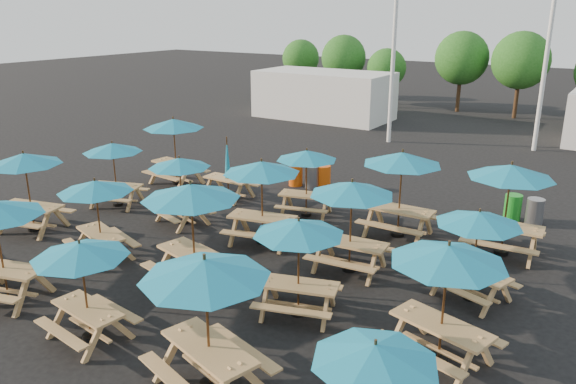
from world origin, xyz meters
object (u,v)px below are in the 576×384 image
Objects in this scene: picnic_unit_6 at (180,167)px; picnic_unit_11 at (307,159)px; picnic_unit_5 at (96,191)px; picnic_unit_13 at (299,233)px; picnic_unit_18 at (478,223)px; waste_bin_1 at (312,177)px; picnic_unit_10 at (262,172)px; waste_bin_3 at (513,207)px; picnic_unit_15 at (402,163)px; picnic_unit_14 at (352,194)px; picnic_unit_3 at (174,128)px; waste_bin_4 at (535,212)px; picnic_unit_1 at (25,164)px; waste_bin_0 at (296,175)px; picnic_unit_9 at (191,198)px; picnic_unit_19 at (510,177)px; picnic_unit_12 at (205,277)px; picnic_unit_2 at (113,151)px; picnic_unit_8 at (81,256)px; picnic_unit_7 at (228,173)px; waste_bin_2 at (324,177)px; picnic_unit_16 at (375,360)px; picnic_unit_17 at (448,261)px.

picnic_unit_6 is 0.99× the size of picnic_unit_11.
picnic_unit_13 is at bearing 20.28° from picnic_unit_5.
picnic_unit_18 is 2.88× the size of waste_bin_1.
picnic_unit_6 is 2.97m from picnic_unit_10.
waste_bin_3 is (8.53, 5.80, -1.41)m from picnic_unit_6.
picnic_unit_14 is at bearing -93.64° from picnic_unit_15.
picnic_unit_3 is at bearing 133.56° from picnic_unit_5.
picnic_unit_15 is 1.06× the size of picnic_unit_18.
waste_bin_4 is (3.30, 8.47, -1.47)m from picnic_unit_13.
picnic_unit_18 is (8.90, 3.04, -0.03)m from picnic_unit_5.
picnic_unit_1 is 3.09× the size of waste_bin_0.
waste_bin_4 is at bearing 51.63° from picnic_unit_13.
picnic_unit_9 is (3.12, -2.92, 0.40)m from picnic_unit_6.
picnic_unit_9 reaches higher than picnic_unit_19.
picnic_unit_5 is at bearing 172.12° from picnic_unit_12.
picnic_unit_5 is (2.97, -3.12, -0.00)m from picnic_unit_2.
waste_bin_1 and waste_bin_3 have the same top height.
picnic_unit_8 is 9.03m from picnic_unit_15.
waste_bin_0 is at bearing 34.12° from picnic_unit_2.
picnic_unit_15 reaches higher than picnic_unit_7.
picnic_unit_1 is 1.10× the size of picnic_unit_6.
picnic_unit_11 is (6.23, 5.52, -0.19)m from picnic_unit_1.
waste_bin_2 is (-1.01, 11.40, -1.40)m from picnic_unit_8.
picnic_unit_19 reaches higher than picnic_unit_14.
picnic_unit_18 reaches higher than picnic_unit_16.
picnic_unit_9 is 3.27× the size of waste_bin_2.
picnic_unit_2 is 3.88m from picnic_unit_7.
picnic_unit_13 is 9.05m from waste_bin_3.
waste_bin_2 is (4.92, 2.62, -1.76)m from picnic_unit_3.
picnic_unit_9 reaches higher than picnic_unit_7.
picnic_unit_11 is (-0.26, 5.59, -0.35)m from picnic_unit_9.
waste_bin_4 is at bearing 49.13° from picnic_unit_6.
waste_bin_4 is at bearing 29.27° from picnic_unit_10.
picnic_unit_5 is at bearing -162.98° from picnic_unit_17.
picnic_unit_13 reaches higher than picnic_unit_18.
waste_bin_2 is (-1.00, 2.93, -1.46)m from picnic_unit_11.
picnic_unit_1 is at bearing -153.92° from picnic_unit_11.
waste_bin_3 is (8.58, 8.86, -1.46)m from picnic_unit_5.
picnic_unit_1 reaches higher than picnic_unit_2.
picnic_unit_7 is 2.87m from waste_bin_0.
picnic_unit_1 reaches higher than waste_bin_1.
picnic_unit_10 is (3.01, 3.15, 0.21)m from picnic_unit_5.
picnic_unit_16 is at bearing -92.74° from picnic_unit_19.
picnic_unit_17 reaches higher than waste_bin_1.
picnic_unit_17 is at bearing 0.11° from picnic_unit_6.
picnic_unit_17 is 1.02× the size of picnic_unit_19.
picnic_unit_18 reaches higher than waste_bin_4.
waste_bin_2 and waste_bin_3 have the same top height.
picnic_unit_2 is 8.31m from picnic_unit_8.
picnic_unit_13 is (5.93, 0.33, 0.01)m from picnic_unit_5.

